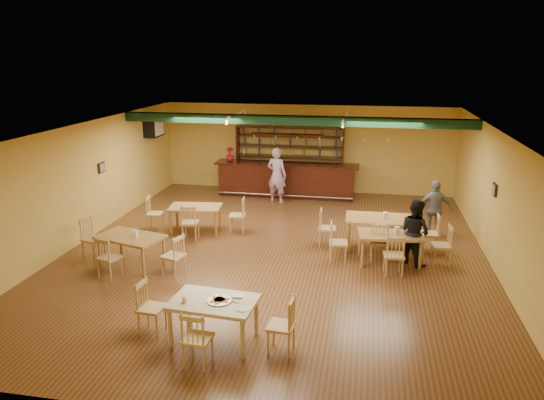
% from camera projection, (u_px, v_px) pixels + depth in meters
% --- Properties ---
extents(floor, '(12.00, 12.00, 0.00)m').
position_uv_depth(floor, '(275.00, 252.00, 12.46)').
color(floor, '#563018').
rests_on(floor, ground).
extents(ceiling_beam, '(10.00, 0.30, 0.25)m').
position_uv_depth(ceiling_beam, '(293.00, 120.00, 14.31)').
color(ceiling_beam, black).
rests_on(ceiling_beam, ceiling).
extents(track_rail_left, '(0.05, 2.50, 0.05)m').
position_uv_depth(track_rail_left, '(236.00, 114.00, 15.18)').
color(track_rail_left, white).
rests_on(track_rail_left, ceiling).
extents(track_rail_right, '(0.05, 2.50, 0.05)m').
position_uv_depth(track_rail_right, '(345.00, 116.00, 14.61)').
color(track_rail_right, white).
rests_on(track_rail_right, ceiling).
extents(ac_unit, '(0.34, 0.70, 0.48)m').
position_uv_depth(ac_unit, '(154.00, 128.00, 16.64)').
color(ac_unit, white).
rests_on(ac_unit, wall_left).
extents(picture_left, '(0.04, 0.34, 0.28)m').
position_uv_depth(picture_left, '(102.00, 167.00, 13.83)').
color(picture_left, black).
rests_on(picture_left, wall_left).
extents(picture_right, '(0.04, 0.34, 0.28)m').
position_uv_depth(picture_right, '(494.00, 190.00, 11.57)').
color(picture_right, black).
rests_on(picture_right, wall_right).
extents(bar_counter, '(4.82, 0.85, 1.13)m').
position_uv_depth(bar_counter, '(286.00, 180.00, 17.27)').
color(bar_counter, black).
rests_on(bar_counter, ground).
extents(back_bar_hutch, '(3.73, 0.40, 2.28)m').
position_uv_depth(back_bar_hutch, '(289.00, 159.00, 17.71)').
color(back_bar_hutch, black).
rests_on(back_bar_hutch, ground).
extents(poinsettia, '(0.33, 0.33, 0.47)m').
position_uv_depth(poinsettia, '(230.00, 154.00, 17.40)').
color(poinsettia, red).
rests_on(poinsettia, bar_counter).
extents(dining_table_a, '(1.47, 0.98, 0.69)m').
position_uv_depth(dining_table_a, '(196.00, 218.00, 13.91)').
color(dining_table_a, olive).
rests_on(dining_table_a, ground).
extents(dining_table_b, '(1.62, 0.99, 0.80)m').
position_uv_depth(dining_table_b, '(378.00, 233.00, 12.61)').
color(dining_table_b, olive).
rests_on(dining_table_b, ground).
extents(dining_table_c, '(1.63, 1.24, 0.72)m').
position_uv_depth(dining_table_c, '(131.00, 251.00, 11.57)').
color(dining_table_c, olive).
rests_on(dining_table_c, ground).
extents(dining_table_d, '(1.52, 1.01, 0.72)m').
position_uv_depth(dining_table_d, '(389.00, 248.00, 11.76)').
color(dining_table_d, olive).
rests_on(dining_table_d, ground).
extents(near_table, '(1.47, 1.01, 0.75)m').
position_uv_depth(near_table, '(214.00, 321.00, 8.52)').
color(near_table, '#C5B284').
rests_on(near_table, ground).
extents(pizza_tray, '(0.46, 0.46, 0.01)m').
position_uv_depth(pizza_tray, '(219.00, 301.00, 8.39)').
color(pizza_tray, silver).
rests_on(pizza_tray, near_table).
extents(parmesan_shaker, '(0.08, 0.08, 0.11)m').
position_uv_depth(parmesan_shaker, '(184.00, 299.00, 8.34)').
color(parmesan_shaker, '#EAE5C6').
rests_on(parmesan_shaker, near_table).
extents(napkin_stack, '(0.22, 0.17, 0.03)m').
position_uv_depth(napkin_stack, '(237.00, 296.00, 8.53)').
color(napkin_stack, white).
rests_on(napkin_stack, near_table).
extents(pizza_server, '(0.33, 0.20, 0.00)m').
position_uv_depth(pizza_server, '(229.00, 299.00, 8.41)').
color(pizza_server, silver).
rests_on(pizza_server, pizza_tray).
extents(side_plate, '(0.24, 0.24, 0.01)m').
position_uv_depth(side_plate, '(243.00, 309.00, 8.12)').
color(side_plate, white).
rests_on(side_plate, near_table).
extents(patron_bar, '(0.75, 0.60, 1.81)m').
position_uv_depth(patron_bar, '(277.00, 175.00, 16.43)').
color(patron_bar, purple).
rests_on(patron_bar, ground).
extents(patron_right_a, '(0.93, 0.94, 1.53)m').
position_uv_depth(patron_right_a, '(415.00, 232.00, 11.61)').
color(patron_right_a, black).
rests_on(patron_right_a, ground).
extents(patron_right_b, '(0.92, 0.44, 1.53)m').
position_uv_depth(patron_right_b, '(435.00, 209.00, 13.32)').
color(patron_right_b, slate).
rests_on(patron_right_b, ground).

